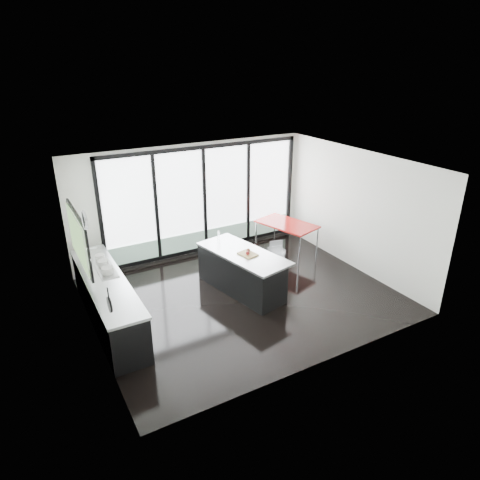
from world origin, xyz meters
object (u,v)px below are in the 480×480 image
bar_stool_far (278,263)px  red_table (286,238)px  bar_stool_near (276,271)px  island (241,272)px

bar_stool_far → red_table: bearing=58.0°
bar_stool_near → bar_stool_far: (0.25, 0.29, -0.01)m
bar_stool_far → red_table: 1.35m
bar_stool_far → red_table: (0.92, 0.98, 0.08)m
island → bar_stool_near: (0.81, -0.15, -0.12)m
bar_stool_far → bar_stool_near: bearing=-119.6°
island → bar_stool_near: size_ratio=3.48×
island → bar_stool_near: 0.83m
bar_stool_near → bar_stool_far: bearing=64.0°
island → red_table: size_ratio=1.52×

